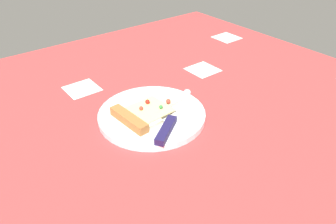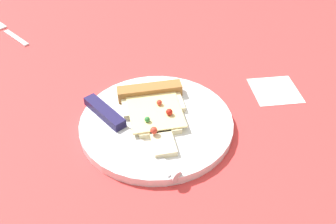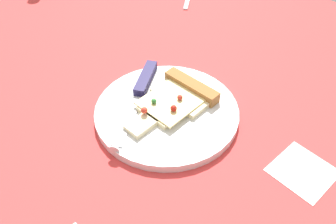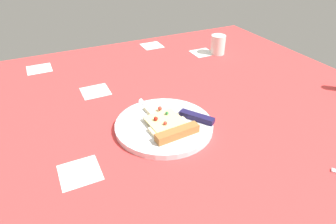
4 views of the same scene
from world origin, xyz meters
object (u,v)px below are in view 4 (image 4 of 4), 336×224
at_px(pizza_slice, 169,125).
at_px(drinking_glass, 218,45).
at_px(plate, 164,125).
at_px(knife, 182,113).

bearing_deg(pizza_slice, drinking_glass, 39.86).
xyz_separation_m(plate, pizza_slice, (0.03, 0.00, 0.02)).
distance_m(pizza_slice, drinking_glass, 0.61).
distance_m(knife, drinking_glass, 0.54).
height_order(pizza_slice, drinking_glass, drinking_glass).
relative_size(plate, knife, 1.28).
relative_size(pizza_slice, drinking_glass, 2.22).
height_order(pizza_slice, knife, pizza_slice).
bearing_deg(pizza_slice, knife, 28.46).
bearing_deg(knife, drinking_glass, 11.33).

